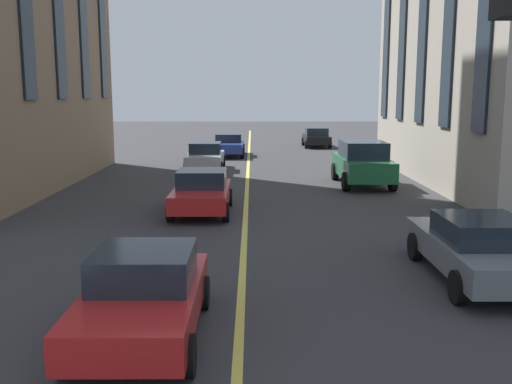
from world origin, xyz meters
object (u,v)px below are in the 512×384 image
(car_blue_trailing, at_px, (229,145))
(car_silver_far, at_px, (205,156))
(car_green_near, at_px, (363,162))
(car_red_parked_b, at_px, (143,295))
(car_red_mid, at_px, (202,192))
(car_black_oncoming, at_px, (316,137))
(car_grey_parked_a, at_px, (478,247))

(car_blue_trailing, bearing_deg, car_silver_far, 172.48)
(car_green_near, distance_m, car_blue_trailing, 13.33)
(car_red_parked_b, bearing_deg, car_silver_far, 1.80)
(car_red_mid, bearing_deg, car_blue_trailing, -0.59)
(car_blue_trailing, distance_m, car_black_oncoming, 8.65)
(car_blue_trailing, bearing_deg, car_red_mid, 179.41)
(car_black_oncoming, xyz_separation_m, car_red_mid, (-23.73, 6.33, 0.00))
(car_green_near, distance_m, car_black_oncoming, 17.91)
(car_blue_trailing, distance_m, car_red_mid, 17.65)
(car_silver_far, bearing_deg, car_grey_parked_a, -158.24)
(car_black_oncoming, distance_m, car_silver_far, 14.79)
(car_blue_trailing, distance_m, car_silver_far, 6.97)
(car_blue_trailing, bearing_deg, car_red_parked_b, 179.44)
(car_red_parked_b, distance_m, car_silver_far, 20.54)
(car_green_near, height_order, car_red_mid, car_green_near)
(car_black_oncoming, bearing_deg, car_blue_trailing, 134.68)
(car_green_near, bearing_deg, car_silver_far, 55.16)
(car_black_oncoming, bearing_deg, car_red_parked_b, 169.16)
(car_black_oncoming, xyz_separation_m, car_grey_parked_a, (-30.69, 0.00, 0.00))
(car_blue_trailing, bearing_deg, car_black_oncoming, -45.32)
(car_green_near, relative_size, car_red_mid, 1.21)
(car_red_parked_b, height_order, car_grey_parked_a, car_red_parked_b)
(car_blue_trailing, relative_size, car_black_oncoming, 1.13)
(car_black_oncoming, distance_m, car_grey_parked_a, 30.69)
(car_blue_trailing, bearing_deg, car_grey_parked_a, -165.97)
(car_red_mid, bearing_deg, car_green_near, -47.40)
(car_green_near, distance_m, car_red_mid, 8.61)
(car_green_near, xyz_separation_m, car_blue_trailing, (11.83, 6.15, -0.27))
(car_blue_trailing, height_order, car_grey_parked_a, same)
(car_red_parked_b, xyz_separation_m, car_red_mid, (9.79, -0.09, 0.00))
(car_red_parked_b, distance_m, car_green_near, 16.88)
(car_silver_far, bearing_deg, car_red_parked_b, -178.20)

